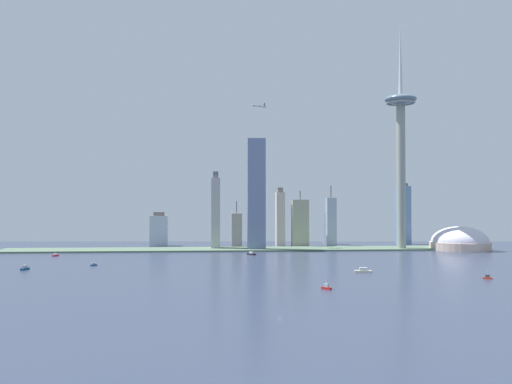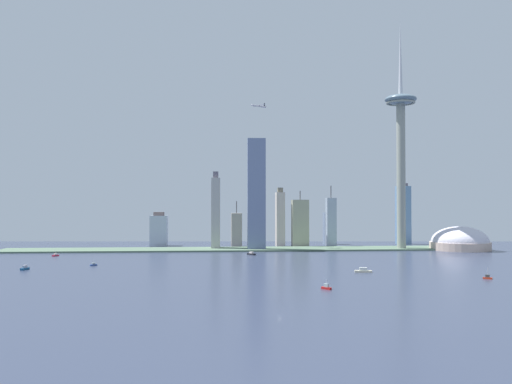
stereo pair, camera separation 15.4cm
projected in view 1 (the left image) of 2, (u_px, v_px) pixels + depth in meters
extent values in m
plane|color=#30384D|center=(280.00, 315.00, 336.27)|extent=(6000.00, 6000.00, 0.00)
cube|color=#526C56|center=(242.00, 249.00, 815.33)|extent=(713.15, 67.34, 2.25)
cylinder|color=gray|center=(401.00, 174.00, 822.69)|extent=(13.19, 13.19, 228.81)
ellipsoid|color=slate|center=(401.00, 99.00, 825.20)|extent=(47.87, 47.87, 14.99)
torus|color=gray|center=(401.00, 103.00, 825.08)|extent=(43.69, 43.69, 3.00)
cone|color=silver|center=(400.00, 57.00, 826.61)|extent=(6.60, 6.60, 113.84)
cylinder|color=beige|center=(460.00, 246.00, 817.21)|extent=(88.86, 88.86, 11.84)
ellipsoid|color=silver|center=(460.00, 242.00, 817.34)|extent=(84.42, 84.42, 47.17)
cube|color=beige|center=(280.00, 219.00, 881.67)|extent=(13.70, 23.23, 88.17)
cube|color=#646457|center=(280.00, 190.00, 882.72)|extent=(8.22, 13.94, 7.65)
cube|color=#A69F94|center=(236.00, 230.00, 880.52)|extent=(16.99, 24.43, 54.38)
cylinder|color=#4C4C51|center=(237.00, 207.00, 881.33)|extent=(1.60, 1.60, 19.43)
cube|color=#6085AB|center=(403.00, 215.00, 934.28)|extent=(23.02, 17.02, 100.13)
cube|color=#5F555E|center=(403.00, 185.00, 935.43)|extent=(13.81, 10.21, 4.95)
cube|color=#ABB7C6|center=(159.00, 231.00, 894.69)|extent=(27.67, 26.71, 49.94)
cube|color=#655555|center=(159.00, 214.00, 895.30)|extent=(16.60, 16.02, 5.97)
cube|color=#AEACA6|center=(216.00, 214.00, 828.33)|extent=(13.49, 21.10, 109.09)
cube|color=slate|center=(216.00, 175.00, 829.64)|extent=(8.09, 12.66, 9.69)
cube|color=#A1A286|center=(300.00, 223.00, 872.75)|extent=(26.37, 19.20, 76.07)
cylinder|color=#4C4C51|center=(300.00, 195.00, 873.75)|extent=(1.60, 1.60, 14.24)
cube|color=#9CAABC|center=(331.00, 222.00, 875.68)|extent=(15.27, 16.18, 78.98)
cylinder|color=#4C4C51|center=(331.00, 192.00, 876.77)|extent=(1.60, 1.60, 19.87)
cube|color=gray|center=(329.00, 228.00, 928.24)|extent=(16.39, 19.82, 54.79)
cube|color=slate|center=(256.00, 194.00, 810.61)|extent=(27.03, 12.28, 167.71)
cube|color=#B81730|center=(56.00, 256.00, 717.55)|extent=(7.66, 9.89, 1.54)
cube|color=silver|center=(56.00, 254.00, 717.59)|extent=(4.13, 4.79, 2.25)
cylinder|color=silver|center=(56.00, 252.00, 717.66)|extent=(0.24, 0.24, 4.45)
cube|color=red|center=(326.00, 288.00, 438.88)|extent=(7.87, 8.41, 1.82)
cube|color=#97AAAB|center=(326.00, 285.00, 438.93)|extent=(3.97, 4.15, 2.77)
cylinder|color=silver|center=(326.00, 281.00, 439.00)|extent=(0.24, 0.24, 3.57)
cube|color=navy|center=(94.00, 265.00, 606.04)|extent=(7.74, 6.72, 1.65)
cube|color=#99A8AC|center=(94.00, 263.00, 606.08)|extent=(3.84, 3.54, 1.86)
cylinder|color=silver|center=(94.00, 261.00, 606.14)|extent=(0.24, 0.24, 3.16)
cube|color=beige|center=(363.00, 271.00, 547.39)|extent=(17.83, 7.78, 2.03)
cube|color=silver|center=(363.00, 269.00, 547.45)|extent=(8.06, 4.66, 2.99)
cube|color=red|center=(488.00, 278.00, 499.24)|extent=(7.81, 6.64, 1.57)
cube|color=#373937|center=(488.00, 276.00, 499.28)|extent=(3.80, 3.41, 2.44)
cylinder|color=silver|center=(488.00, 271.00, 499.38)|extent=(0.24, 0.24, 6.83)
cube|color=black|center=(251.00, 254.00, 735.80)|extent=(11.78, 14.21, 2.09)
cube|color=silver|center=(251.00, 253.00, 735.85)|extent=(6.16, 6.93, 2.06)
cube|color=navy|center=(25.00, 269.00, 568.23)|extent=(6.37, 12.62, 2.29)
cube|color=#A19FAC|center=(25.00, 266.00, 568.29)|extent=(3.71, 5.77, 2.67)
cylinder|color=silver|center=(259.00, 106.00, 850.22)|extent=(24.25, 17.68, 2.54)
sphere|color=silver|center=(252.00, 105.00, 841.60)|extent=(2.54, 2.54, 2.54)
cube|color=silver|center=(259.00, 105.00, 850.24)|extent=(17.94, 24.41, 0.50)
cube|color=silver|center=(264.00, 107.00, 857.47)|extent=(7.11, 9.11, 0.40)
cube|color=#2D333D|center=(264.00, 105.00, 857.54)|extent=(1.94, 1.55, 5.00)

